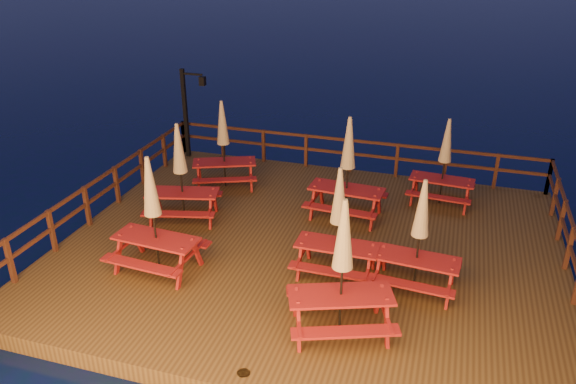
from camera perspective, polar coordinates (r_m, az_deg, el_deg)
name	(u,v)px	position (r m, az deg, el deg)	size (l,w,h in m)	color
ground	(311,259)	(14.13, 2.31, -6.79)	(500.00, 500.00, 0.00)	#051532
deck	(311,252)	(14.03, 2.33, -6.10)	(12.00, 10.00, 0.40)	#442F16
deck_piles	(310,269)	(14.29, 2.29, -7.81)	(11.44, 9.44, 1.40)	#371E11
railing	(328,188)	(15.10, 4.13, 0.41)	(11.80, 9.75, 1.10)	#371E11
lamp_post	(189,105)	(18.94, -10.01, 8.65)	(0.85, 0.18, 3.00)	black
picnic_table_0	(181,171)	(14.76, -10.87, 2.09)	(2.20, 1.96, 2.69)	maroon
picnic_table_1	(223,143)	(16.61, -6.58, 4.97)	(2.29, 2.12, 2.65)	maroon
picnic_table_2	(444,161)	(16.02, 15.61, 3.09)	(1.86, 1.58, 2.50)	maroon
picnic_table_3	(420,234)	(11.97, 13.22, -4.21)	(1.91, 1.62, 2.58)	maroon
picnic_table_4	(153,213)	(12.62, -13.54, -2.12)	(2.05, 1.73, 2.77)	maroon
picnic_table_5	(348,167)	(14.69, 6.09, 2.58)	(2.08, 1.75, 2.81)	maroon
picnic_table_6	(342,266)	(10.43, 5.54, -7.51)	(2.43, 2.22, 2.83)	maroon
picnic_table_7	(338,221)	(12.16, 5.13, -2.99)	(1.84, 1.52, 2.61)	maroon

